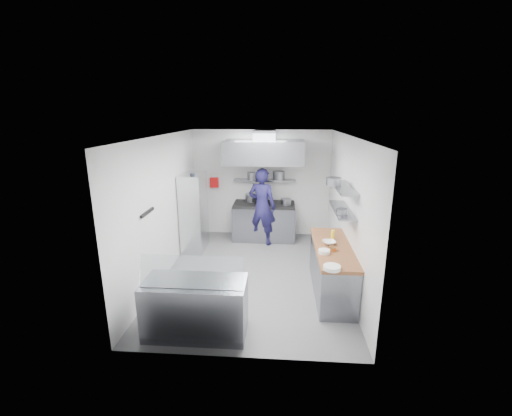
# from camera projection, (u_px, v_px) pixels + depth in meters

# --- Properties ---
(floor) EXTENTS (5.00, 5.00, 0.00)m
(floor) POSITION_uv_depth(u_px,v_px,m) (254.00, 274.00, 7.06)
(floor) COLOR #4D4D4F
(floor) RESTS_ON ground
(ceiling) EXTENTS (5.00, 5.00, 0.00)m
(ceiling) POSITION_uv_depth(u_px,v_px,m) (254.00, 136.00, 6.30)
(ceiling) COLOR silver
(ceiling) RESTS_ON wall_back
(wall_back) EXTENTS (3.60, 2.80, 0.02)m
(wall_back) POSITION_uv_depth(u_px,v_px,m) (261.00, 183.00, 9.08)
(wall_back) COLOR white
(wall_back) RESTS_ON floor
(wall_front) EXTENTS (3.60, 2.80, 0.02)m
(wall_front) POSITION_uv_depth(u_px,v_px,m) (238.00, 263.00, 4.28)
(wall_front) COLOR white
(wall_front) RESTS_ON floor
(wall_left) EXTENTS (2.80, 5.00, 0.02)m
(wall_left) POSITION_uv_depth(u_px,v_px,m) (164.00, 207.00, 6.81)
(wall_left) COLOR white
(wall_left) RESTS_ON floor
(wall_right) EXTENTS (2.80, 5.00, 0.02)m
(wall_right) POSITION_uv_depth(u_px,v_px,m) (347.00, 211.00, 6.55)
(wall_right) COLOR white
(wall_right) RESTS_ON floor
(gas_range) EXTENTS (1.60, 0.80, 0.90)m
(gas_range) POSITION_uv_depth(u_px,v_px,m) (264.00, 222.00, 8.95)
(gas_range) COLOR gray
(gas_range) RESTS_ON floor
(cooktop) EXTENTS (1.57, 0.78, 0.06)m
(cooktop) POSITION_uv_depth(u_px,v_px,m) (264.00, 204.00, 8.82)
(cooktop) COLOR black
(cooktop) RESTS_ON gas_range
(stock_pot_left) EXTENTS (0.31, 0.31, 0.20)m
(stock_pot_left) POSITION_uv_depth(u_px,v_px,m) (251.00, 198.00, 8.98)
(stock_pot_left) COLOR slate
(stock_pot_left) RESTS_ON cooktop
(stock_pot_mid) EXTENTS (0.33, 0.33, 0.24)m
(stock_pot_mid) POSITION_uv_depth(u_px,v_px,m) (261.00, 196.00, 9.04)
(stock_pot_mid) COLOR slate
(stock_pot_mid) RESTS_ON cooktop
(stock_pot_right) EXTENTS (0.26, 0.26, 0.16)m
(stock_pot_right) POSITION_uv_depth(u_px,v_px,m) (286.00, 202.00, 8.65)
(stock_pot_right) COLOR slate
(stock_pot_right) RESTS_ON cooktop
(over_range_shelf) EXTENTS (1.60, 0.30, 0.04)m
(over_range_shelf) POSITION_uv_depth(u_px,v_px,m) (265.00, 180.00, 8.89)
(over_range_shelf) COLOR gray
(over_range_shelf) RESTS_ON wall_back
(shelf_pot_a) EXTENTS (0.24, 0.24, 0.18)m
(shelf_pot_a) POSITION_uv_depth(u_px,v_px,m) (252.00, 176.00, 8.89)
(shelf_pot_a) COLOR slate
(shelf_pot_a) RESTS_ON over_range_shelf
(shelf_pot_b) EXTENTS (0.31, 0.31, 0.22)m
(shelf_pot_b) POSITION_uv_depth(u_px,v_px,m) (279.00, 175.00, 8.83)
(shelf_pot_b) COLOR slate
(shelf_pot_b) RESTS_ON over_range_shelf
(extractor_hood) EXTENTS (1.90, 1.15, 0.55)m
(extractor_hood) POSITION_uv_depth(u_px,v_px,m) (264.00, 152.00, 8.28)
(extractor_hood) COLOR gray
(extractor_hood) RESTS_ON wall_back
(hood_duct) EXTENTS (0.55, 0.55, 0.24)m
(hood_duct) POSITION_uv_depth(u_px,v_px,m) (265.00, 135.00, 8.40)
(hood_duct) COLOR slate
(hood_duct) RESTS_ON extractor_hood
(red_firebox) EXTENTS (0.22, 0.10, 0.26)m
(red_firebox) POSITION_uv_depth(u_px,v_px,m) (214.00, 182.00, 9.11)
(red_firebox) COLOR red
(red_firebox) RESTS_ON wall_back
(chef) EXTENTS (0.81, 0.66, 1.93)m
(chef) POSITION_uv_depth(u_px,v_px,m) (262.00, 207.00, 8.47)
(chef) COLOR #191541
(chef) RESTS_ON floor
(wire_rack) EXTENTS (0.50, 0.90, 1.85)m
(wire_rack) POSITION_uv_depth(u_px,v_px,m) (194.00, 212.00, 8.15)
(wire_rack) COLOR silver
(wire_rack) RESTS_ON floor
(rack_bin_a) EXTENTS (0.14, 0.18, 0.16)m
(rack_bin_a) POSITION_uv_depth(u_px,v_px,m) (192.00, 220.00, 8.00)
(rack_bin_a) COLOR white
(rack_bin_a) RESTS_ON wire_rack
(rack_bin_b) EXTENTS (0.12, 0.16, 0.14)m
(rack_bin_b) POSITION_uv_depth(u_px,v_px,m) (195.00, 196.00, 8.16)
(rack_bin_b) COLOR yellow
(rack_bin_b) RESTS_ON wire_rack
(rack_jar) EXTENTS (0.10, 0.10, 0.18)m
(rack_jar) POSITION_uv_depth(u_px,v_px,m) (193.00, 177.00, 7.74)
(rack_jar) COLOR black
(rack_jar) RESTS_ON wire_rack
(knife_strip) EXTENTS (0.04, 0.55, 0.05)m
(knife_strip) POSITION_uv_depth(u_px,v_px,m) (147.00, 213.00, 5.90)
(knife_strip) COLOR black
(knife_strip) RESTS_ON wall_left
(prep_counter_base) EXTENTS (0.62, 2.00, 0.84)m
(prep_counter_base) POSITION_uv_depth(u_px,v_px,m) (332.00, 271.00, 6.26)
(prep_counter_base) COLOR gray
(prep_counter_base) RESTS_ON floor
(prep_counter_top) EXTENTS (0.65, 2.04, 0.06)m
(prep_counter_top) POSITION_uv_depth(u_px,v_px,m) (333.00, 248.00, 6.14)
(prep_counter_top) COLOR brown
(prep_counter_top) RESTS_ON prep_counter_base
(plate_stack_a) EXTENTS (0.27, 0.27, 0.06)m
(plate_stack_a) POSITION_uv_depth(u_px,v_px,m) (332.00, 268.00, 5.22)
(plate_stack_a) COLOR white
(plate_stack_a) RESTS_ON prep_counter_top
(plate_stack_b) EXTENTS (0.20, 0.20, 0.06)m
(plate_stack_b) POSITION_uv_depth(u_px,v_px,m) (324.00, 251.00, 5.83)
(plate_stack_b) COLOR white
(plate_stack_b) RESTS_ON prep_counter_top
(copper_pan) EXTENTS (0.15, 0.15, 0.06)m
(copper_pan) POSITION_uv_depth(u_px,v_px,m) (332.00, 249.00, 5.95)
(copper_pan) COLOR #CD7B3A
(copper_pan) RESTS_ON prep_counter_top
(squeeze_bottle) EXTENTS (0.07, 0.07, 0.18)m
(squeeze_bottle) POSITION_uv_depth(u_px,v_px,m) (333.00, 235.00, 6.46)
(squeeze_bottle) COLOR yellow
(squeeze_bottle) RESTS_ON prep_counter_top
(mixing_bowl) EXTENTS (0.26, 0.26, 0.06)m
(mixing_bowl) POSITION_uv_depth(u_px,v_px,m) (329.00, 242.00, 6.24)
(mixing_bowl) COLOR white
(mixing_bowl) RESTS_ON prep_counter_top
(wall_shelf_lower) EXTENTS (0.30, 1.30, 0.04)m
(wall_shelf_lower) POSITION_uv_depth(u_px,v_px,m) (342.00, 210.00, 6.25)
(wall_shelf_lower) COLOR gray
(wall_shelf_lower) RESTS_ON wall_right
(wall_shelf_upper) EXTENTS (0.30, 1.30, 0.04)m
(wall_shelf_upper) POSITION_uv_depth(u_px,v_px,m) (343.00, 187.00, 6.14)
(wall_shelf_upper) COLOR gray
(wall_shelf_upper) RESTS_ON wall_right
(shelf_pot_c) EXTENTS (0.20, 0.20, 0.10)m
(shelf_pot_c) POSITION_uv_depth(u_px,v_px,m) (342.00, 211.00, 5.90)
(shelf_pot_c) COLOR slate
(shelf_pot_c) RESTS_ON wall_shelf_lower
(shelf_pot_d) EXTENTS (0.27, 0.27, 0.14)m
(shelf_pot_d) POSITION_uv_depth(u_px,v_px,m) (334.00, 181.00, 6.20)
(shelf_pot_d) COLOR slate
(shelf_pot_d) RESTS_ON wall_shelf_upper
(display_case) EXTENTS (1.50, 0.70, 0.85)m
(display_case) POSITION_uv_depth(u_px,v_px,m) (196.00, 307.00, 5.07)
(display_case) COLOR gray
(display_case) RESTS_ON floor
(display_glass) EXTENTS (1.47, 0.19, 0.42)m
(display_glass) POSITION_uv_depth(u_px,v_px,m) (191.00, 271.00, 4.78)
(display_glass) COLOR silver
(display_glass) RESTS_ON display_case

